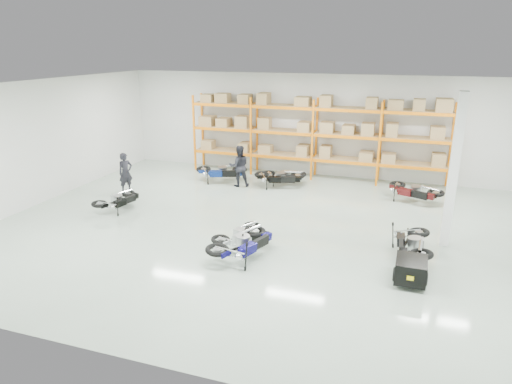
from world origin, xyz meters
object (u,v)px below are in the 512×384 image
(person_left, at_px, (126,173))
(person_back, at_px, (239,166))
(moto_black_far_left, at_px, (118,197))
(moto_touring_right, at_px, (412,239))
(moto_blue_centre, at_px, (244,239))
(moto_back_d, at_px, (414,188))
(moto_back_a, at_px, (221,168))
(moto_silver_left, at_px, (242,232))
(trailer, at_px, (411,270))
(moto_back_c, at_px, (280,174))
(moto_back_b, at_px, (284,173))

(person_left, distance_m, person_back, 4.60)
(moto_black_far_left, xyz_separation_m, moto_touring_right, (10.00, -0.65, 0.06))
(moto_blue_centre, xyz_separation_m, moto_back_d, (4.42, 6.59, -0.03))
(moto_back_a, bearing_deg, moto_silver_left, -170.22)
(moto_black_far_left, height_order, trailer, moto_black_far_left)
(moto_black_far_left, relative_size, moto_back_c, 0.89)
(moto_back_a, bearing_deg, person_left, 112.81)
(moto_silver_left, height_order, moto_back_d, moto_back_d)
(moto_silver_left, distance_m, moto_back_d, 7.57)
(moto_black_far_left, height_order, person_back, person_back)
(moto_back_c, distance_m, person_back, 1.72)
(moto_black_far_left, xyz_separation_m, person_back, (3.07, 4.17, 0.37))
(moto_back_c, xyz_separation_m, person_left, (-5.67, -2.61, 0.25))
(moto_silver_left, bearing_deg, moto_touring_right, -145.57)
(moto_blue_centre, height_order, moto_back_a, moto_blue_centre)
(moto_touring_right, distance_m, moto_back_c, 7.42)
(moto_blue_centre, bearing_deg, person_back, -48.59)
(moto_blue_centre, distance_m, moto_back_a, 7.65)
(person_left, bearing_deg, person_back, -31.52)
(moto_blue_centre, relative_size, moto_back_b, 1.21)
(moto_touring_right, bearing_deg, moto_back_c, 133.28)
(trailer, relative_size, moto_back_a, 0.82)
(moto_back_a, xyz_separation_m, moto_back_c, (2.63, -0.01, -0.03))
(moto_back_a, relative_size, moto_back_b, 1.19)
(moto_silver_left, height_order, person_back, person_back)
(moto_blue_centre, distance_m, moto_touring_right, 4.68)
(moto_back_b, bearing_deg, moto_black_far_left, 123.53)
(person_left, bearing_deg, moto_silver_left, -89.82)
(moto_back_a, relative_size, moto_back_d, 1.03)
(trailer, distance_m, moto_back_b, 8.95)
(person_left, bearing_deg, moto_back_d, -48.16)
(moto_back_c, bearing_deg, trailer, -156.17)
(moto_black_far_left, relative_size, moto_back_a, 0.85)
(moto_touring_right, height_order, moto_back_a, moto_back_a)
(moto_silver_left, xyz_separation_m, moto_back_a, (-3.21, 6.12, 0.09))
(moto_silver_left, xyz_separation_m, trailer, (4.71, -0.69, -0.11))
(moto_back_d, relative_size, person_back, 1.06)
(trailer, xyz_separation_m, moto_back_d, (0.02, 6.60, 0.18))
(trailer, relative_size, person_back, 0.90)
(moto_back_a, bearing_deg, moto_blue_centre, -170.57)
(moto_touring_right, height_order, moto_back_c, moto_back_c)
(moto_black_far_left, bearing_deg, moto_back_d, -144.72)
(moto_silver_left, height_order, trailer, moto_silver_left)
(moto_blue_centre, bearing_deg, moto_back_a, -42.79)
(moto_touring_right, xyz_separation_m, moto_back_a, (-7.92, 5.21, 0.03))
(moto_back_b, relative_size, moto_back_c, 0.88)
(moto_touring_right, bearing_deg, moto_black_far_left, 174.12)
(moto_back_a, distance_m, moto_back_d, 7.94)
(moto_touring_right, relative_size, moto_back_c, 1.00)
(moto_black_far_left, distance_m, person_left, 2.19)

